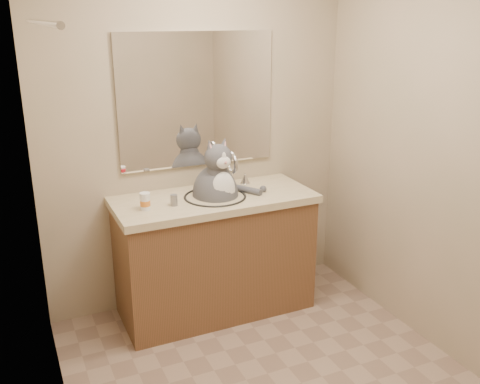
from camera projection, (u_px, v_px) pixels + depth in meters
name	position (u px, v px, depth m)	size (l,w,h in m)	color
room	(286.00, 186.00, 2.62)	(2.22, 2.52, 2.42)	gray
vanity	(215.00, 252.00, 3.69)	(1.34, 0.59, 1.12)	brown
mirror	(198.00, 100.00, 3.61)	(1.10, 0.02, 0.90)	white
shower_curtain	(65.00, 247.00, 2.34)	(0.02, 1.30, 1.93)	beige
cat	(217.00, 190.00, 3.56)	(0.46, 0.37, 0.61)	#4D4D53
pill_bottle_redcap	(145.00, 201.00, 3.31)	(0.07, 0.07, 0.10)	white
pill_bottle_orange	(145.00, 202.00, 3.30)	(0.07, 0.07, 0.11)	white
grey_canister	(174.00, 200.00, 3.38)	(0.05, 0.05, 0.07)	slate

